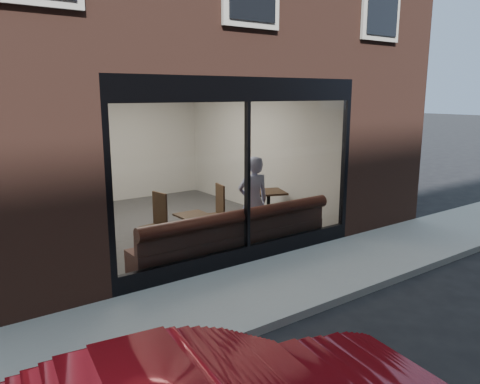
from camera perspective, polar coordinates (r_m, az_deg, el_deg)
ground at (r=6.99m, az=11.31°, el=-13.12°), size 120.00×120.00×0.00m
sidewalk_near at (r=7.63m, az=5.70°, el=-10.67°), size 40.00×2.00×0.01m
kerb_near at (r=6.94m, az=11.64°, el=-12.80°), size 40.00×0.10×0.12m
host_building_pier_right at (r=14.94m, az=-1.36°, el=6.82°), size 2.50×12.00×3.20m
host_building_backfill at (r=16.00m, az=-18.91°, el=6.52°), size 5.00×6.00×3.20m
cafe_floor at (r=10.77m, az=-8.63°, el=-3.90°), size 6.00×6.00×0.00m
cafe_ceiling at (r=10.37m, az=-9.19°, el=13.21°), size 6.00×6.00×0.00m
cafe_wall_back at (r=13.17m, az=-14.93°, el=5.73°), size 5.00×0.00×5.00m
cafe_wall_left at (r=9.59m, az=-22.25°, el=3.05°), size 0.00×6.00×6.00m
cafe_wall_right at (r=11.79m, az=1.94°, el=5.44°), size 0.00×6.00×6.00m
storefront_kick at (r=8.34m, az=0.88°, el=-7.57°), size 5.00×0.10×0.30m
storefront_header at (r=7.86m, az=0.94°, el=12.42°), size 5.00×0.10×0.40m
storefront_mullion at (r=7.98m, az=0.91°, el=1.95°), size 0.06×0.10×2.50m
storefront_glass at (r=7.96m, az=1.04°, el=1.92°), size 4.80×0.00×4.80m
banquette at (r=8.62m, az=-0.73°, el=-6.38°), size 4.00×0.55×0.45m
person at (r=9.07m, az=1.62°, el=-1.16°), size 0.71×0.54×1.76m
cafe_table_left at (r=8.64m, az=-5.79°, el=-2.84°), size 0.55×0.55×0.04m
cafe_table_right at (r=10.62m, az=3.51°, el=-0.00°), size 0.90×0.90×0.05m
cafe_chair_left at (r=9.75m, az=-10.55°, el=-4.31°), size 0.52×0.52×0.04m
cafe_chair_right at (r=10.49m, az=-3.37°, el=-2.96°), size 0.54×0.54×0.04m
wall_poster at (r=8.92m, az=-20.78°, el=1.66°), size 0.02×0.62×0.83m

